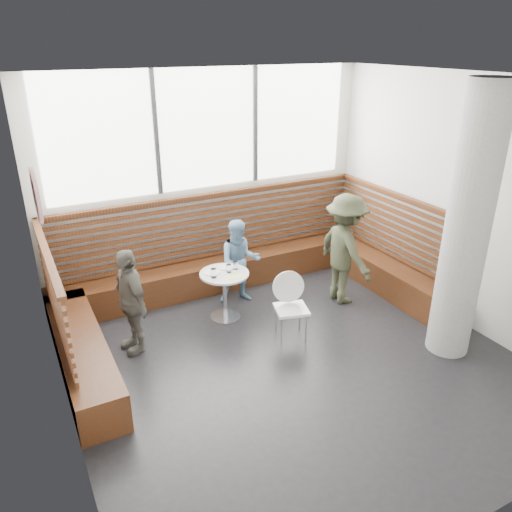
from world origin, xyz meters
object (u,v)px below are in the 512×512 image
child_back (240,262)px  child_left (130,301)px  adult_man (345,249)px  cafe_chair (289,301)px  cafe_table (225,286)px  concrete_column (468,227)px

child_back → child_left: (-1.70, -0.51, 0.05)m
adult_man → cafe_chair: bearing=111.7°
cafe_chair → adult_man: 1.33m
cafe_table → cafe_chair: cafe_chair is taller
cafe_chair → concrete_column: bearing=-19.6°
adult_man → cafe_table: bearing=79.7°
concrete_column → cafe_chair: concrete_column is taller
cafe_table → adult_man: 1.79m
cafe_table → child_back: size_ratio=0.55×
concrete_column → cafe_chair: 2.27m
concrete_column → child_back: bearing=127.3°
concrete_column → child_left: (-3.45, 1.79, -0.93)m
concrete_column → child_left: bearing=152.7°
cafe_chair → child_left: 1.95m
child_back → cafe_chair: bearing=-66.0°
cafe_chair → adult_man: adult_man is taller
child_back → child_left: 1.78m
cafe_table → adult_man: adult_man is taller
concrete_column → child_back: (-1.75, 2.29, -0.98)m
adult_man → child_back: bearing=63.4°
cafe_table → child_left: child_left is taller
child_back → child_left: bearing=-145.9°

